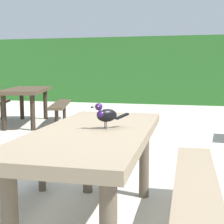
{
  "coord_description": "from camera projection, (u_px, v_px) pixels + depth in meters",
  "views": [
    {
      "loc": [
        0.6,
        -2.34,
        1.17
      ],
      "look_at": [
        -0.0,
        0.04,
        0.84
      ],
      "focal_mm": 53.8,
      "sensor_mm": 36.0,
      "label": 1
    }
  ],
  "objects": [
    {
      "name": "hedge_wall",
      "position": [
        179.0,
        70.0,
        11.19
      ],
      "size": [
        28.0,
        1.67,
        2.14
      ],
      "primitive_type": "cube",
      "color": "#2D6B28",
      "rests_on": "ground"
    },
    {
      "name": "picnic_table_foreground",
      "position": [
        94.0,
        155.0,
        2.36
      ],
      "size": [
        1.73,
        1.82,
        0.74
      ],
      "color": "#84725B",
      "rests_on": "ground"
    },
    {
      "name": "bird_grackle",
      "position": [
        105.0,
        114.0,
        2.33
      ],
      "size": [
        0.23,
        0.2,
        0.18
      ],
      "color": "black",
      "rests_on": "picnic_table_foreground"
    },
    {
      "name": "picnic_table_mid_left",
      "position": [
        26.0,
        97.0,
        6.89
      ],
      "size": [
        2.09,
        2.11,
        0.74
      ],
      "color": "#473828",
      "rests_on": "ground"
    },
    {
      "name": "ground_plane",
      "position": [
        111.0,
        222.0,
        2.55
      ],
      "size": [
        60.0,
        60.0,
        0.0
      ],
      "primitive_type": "plane",
      "color": "beige"
    }
  ]
}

